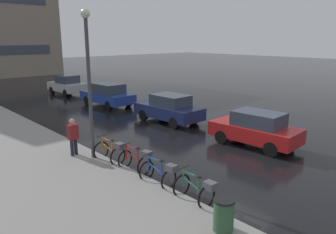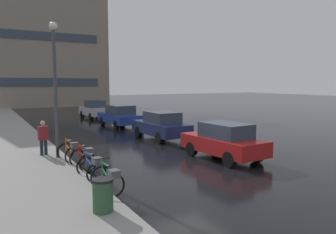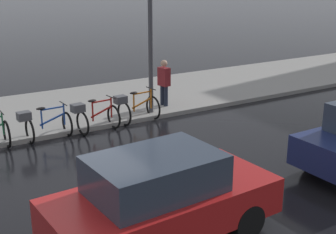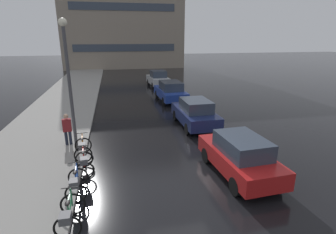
{
  "view_description": "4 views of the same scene",
  "coord_description": "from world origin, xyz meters",
  "px_view_note": "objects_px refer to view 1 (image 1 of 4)",
  "views": [
    {
      "loc": [
        -10.18,
        -7.05,
        4.81
      ],
      "look_at": [
        0.11,
        4.12,
        1.11
      ],
      "focal_mm": 35.0,
      "sensor_mm": 36.0,
      "label": 1
    },
    {
      "loc": [
        -6.76,
        -10.26,
        3.35
      ],
      "look_at": [
        0.84,
        2.98,
        1.72
      ],
      "focal_mm": 35.0,
      "sensor_mm": 36.0,
      "label": 2
    },
    {
      "loc": [
        8.44,
        -2.87,
        4.47
      ],
      "look_at": [
        -0.36,
        2.48,
        1.22
      ],
      "focal_mm": 50.0,
      "sensor_mm": 36.0,
      "label": 3
    },
    {
      "loc": [
        -2.17,
        -7.56,
        5.14
      ],
      "look_at": [
        0.41,
        4.74,
        1.23
      ],
      "focal_mm": 28.0,
      "sensor_mm": 36.0,
      "label": 4
    }
  ],
  "objects_px": {
    "bicycle_nearest": "(197,189)",
    "car_silver": "(67,85)",
    "car_navy": "(169,108)",
    "car_blue": "(108,95)",
    "trash_bin": "(223,217)",
    "car_red": "(256,129)",
    "bicycle_third": "(137,160)",
    "streetlamp": "(89,71)",
    "bicycle_second": "(161,173)",
    "pedestrian": "(73,136)",
    "bicycle_farthest": "(111,151)"
  },
  "relations": [
    {
      "from": "car_navy",
      "to": "streetlamp",
      "type": "height_order",
      "value": "streetlamp"
    },
    {
      "from": "bicycle_nearest",
      "to": "bicycle_third",
      "type": "relative_size",
      "value": 0.96
    },
    {
      "from": "car_navy",
      "to": "trash_bin",
      "type": "bearing_deg",
      "value": -126.0
    },
    {
      "from": "bicycle_second",
      "to": "pedestrian",
      "type": "bearing_deg",
      "value": 101.34
    },
    {
      "from": "car_navy",
      "to": "trash_bin",
      "type": "distance_m",
      "value": 11.31
    },
    {
      "from": "car_red",
      "to": "trash_bin",
      "type": "xyz_separation_m",
      "value": [
        -6.58,
        -3.34,
        -0.32
      ]
    },
    {
      "from": "trash_bin",
      "to": "bicycle_farthest",
      "type": "bearing_deg",
      "value": 84.07
    },
    {
      "from": "bicycle_farthest",
      "to": "trash_bin",
      "type": "xyz_separation_m",
      "value": [
        -0.62,
        -5.95,
        -0.02
      ]
    },
    {
      "from": "streetlamp",
      "to": "bicycle_second",
      "type": "bearing_deg",
      "value": -83.24
    },
    {
      "from": "bicycle_third",
      "to": "pedestrian",
      "type": "height_order",
      "value": "pedestrian"
    },
    {
      "from": "bicycle_second",
      "to": "streetlamp",
      "type": "height_order",
      "value": "streetlamp"
    },
    {
      "from": "bicycle_nearest",
      "to": "car_silver",
      "type": "height_order",
      "value": "car_silver"
    },
    {
      "from": "bicycle_third",
      "to": "streetlamp",
      "type": "height_order",
      "value": "streetlamp"
    },
    {
      "from": "car_red",
      "to": "trash_bin",
      "type": "distance_m",
      "value": 7.39
    },
    {
      "from": "car_blue",
      "to": "trash_bin",
      "type": "height_order",
      "value": "car_blue"
    },
    {
      "from": "car_red",
      "to": "bicycle_second",
      "type": "bearing_deg",
      "value": -177.78
    },
    {
      "from": "car_blue",
      "to": "trash_bin",
      "type": "xyz_separation_m",
      "value": [
        -6.59,
        -15.59,
        -0.33
      ]
    },
    {
      "from": "bicycle_third",
      "to": "car_silver",
      "type": "relative_size",
      "value": 0.36
    },
    {
      "from": "bicycle_second",
      "to": "streetlamp",
      "type": "xyz_separation_m",
      "value": [
        -0.43,
        3.6,
        3.07
      ]
    },
    {
      "from": "bicycle_nearest",
      "to": "bicycle_farthest",
      "type": "relative_size",
      "value": 0.94
    },
    {
      "from": "bicycle_nearest",
      "to": "bicycle_third",
      "type": "distance_m",
      "value": 3.04
    },
    {
      "from": "car_red",
      "to": "car_silver",
      "type": "relative_size",
      "value": 1.05
    },
    {
      "from": "trash_bin",
      "to": "bicycle_second",
      "type": "bearing_deg",
      "value": 77.78
    },
    {
      "from": "bicycle_second",
      "to": "pedestrian",
      "type": "xyz_separation_m",
      "value": [
        -0.87,
        4.34,
        0.45
      ]
    },
    {
      "from": "car_silver",
      "to": "streetlamp",
      "type": "xyz_separation_m",
      "value": [
        -6.44,
        -15.44,
        2.74
      ]
    },
    {
      "from": "bicycle_third",
      "to": "car_red",
      "type": "xyz_separation_m",
      "value": [
        5.79,
        -1.19,
        0.31
      ]
    },
    {
      "from": "car_blue",
      "to": "car_navy",
      "type": "bearing_deg",
      "value": -89.5
    },
    {
      "from": "bicycle_farthest",
      "to": "bicycle_third",
      "type": "bearing_deg",
      "value": -82.87
    },
    {
      "from": "bicycle_second",
      "to": "car_navy",
      "type": "relative_size",
      "value": 0.33
    },
    {
      "from": "car_red",
      "to": "bicycle_third",
      "type": "bearing_deg",
      "value": 168.35
    },
    {
      "from": "streetlamp",
      "to": "bicycle_third",
      "type": "bearing_deg",
      "value": -75.9
    },
    {
      "from": "car_blue",
      "to": "bicycle_second",
      "type": "bearing_deg",
      "value": -115.37
    },
    {
      "from": "bicycle_second",
      "to": "trash_bin",
      "type": "distance_m",
      "value": 3.18
    },
    {
      "from": "car_silver",
      "to": "car_red",
      "type": "bearing_deg",
      "value": -90.31
    },
    {
      "from": "car_red",
      "to": "car_blue",
      "type": "xyz_separation_m",
      "value": [
        0.01,
        12.25,
        0.01
      ]
    },
    {
      "from": "car_red",
      "to": "trash_bin",
      "type": "bearing_deg",
      "value": -153.1
    },
    {
      "from": "car_silver",
      "to": "streetlamp",
      "type": "distance_m",
      "value": 16.96
    },
    {
      "from": "bicycle_third",
      "to": "car_blue",
      "type": "relative_size",
      "value": 0.31
    },
    {
      "from": "bicycle_third",
      "to": "trash_bin",
      "type": "relative_size",
      "value": 1.42
    },
    {
      "from": "bicycle_farthest",
      "to": "pedestrian",
      "type": "distance_m",
      "value": 1.76
    },
    {
      "from": "bicycle_nearest",
      "to": "trash_bin",
      "type": "height_order",
      "value": "bicycle_nearest"
    },
    {
      "from": "bicycle_second",
      "to": "bicycle_third",
      "type": "distance_m",
      "value": 1.43
    },
    {
      "from": "bicycle_nearest",
      "to": "bicycle_second",
      "type": "xyz_separation_m",
      "value": [
        -0.0,
        1.61,
        0.01
      ]
    },
    {
      "from": "bicycle_nearest",
      "to": "car_red",
      "type": "height_order",
      "value": "car_red"
    },
    {
      "from": "car_navy",
      "to": "car_blue",
      "type": "distance_m",
      "value": 6.44
    },
    {
      "from": "bicycle_farthest",
      "to": "car_blue",
      "type": "relative_size",
      "value": 0.32
    },
    {
      "from": "car_navy",
      "to": "pedestrian",
      "type": "xyz_separation_m",
      "value": [
        -6.84,
        -1.7,
        0.13
      ]
    },
    {
      "from": "car_red",
      "to": "car_silver",
      "type": "bearing_deg",
      "value": 89.69
    },
    {
      "from": "car_navy",
      "to": "car_silver",
      "type": "relative_size",
      "value": 1.09
    },
    {
      "from": "pedestrian",
      "to": "trash_bin",
      "type": "relative_size",
      "value": 1.72
    }
  ]
}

